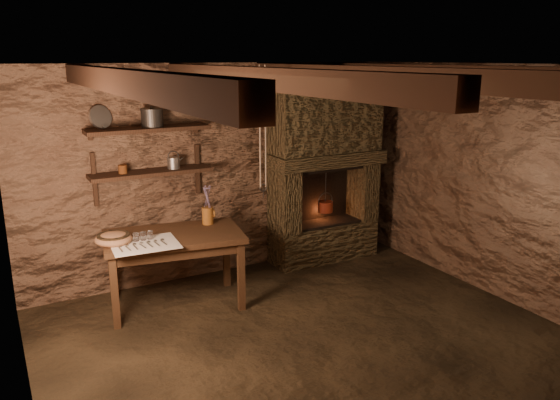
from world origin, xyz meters
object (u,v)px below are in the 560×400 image
wooden_bowl (114,239)px  red_pot (325,206)px  stoneware_jug (208,208)px  iron_stockpot (152,119)px  work_table (175,267)px

wooden_bowl → red_pot: red_pot is taller
stoneware_jug → wooden_bowl: (-1.01, -0.15, -0.14)m
iron_stockpot → red_pot: iron_stockpot is taller
work_table → wooden_bowl: 0.70m
wooden_bowl → stoneware_jug: bearing=8.7°
wooden_bowl → red_pot: (2.61, 0.37, -0.11)m
stoneware_jug → iron_stockpot: size_ratio=1.87×
work_table → stoneware_jug: 0.70m
wooden_bowl → red_pot: size_ratio=0.65×
iron_stockpot → work_table: bearing=-88.9°
stoneware_jug → iron_stockpot: bearing=152.8°
wooden_bowl → iron_stockpot: bearing=40.6°
stoneware_jug → wooden_bowl: size_ratio=1.18×
iron_stockpot → red_pot: bearing=-3.4°
stoneware_jug → iron_stockpot: 1.06m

